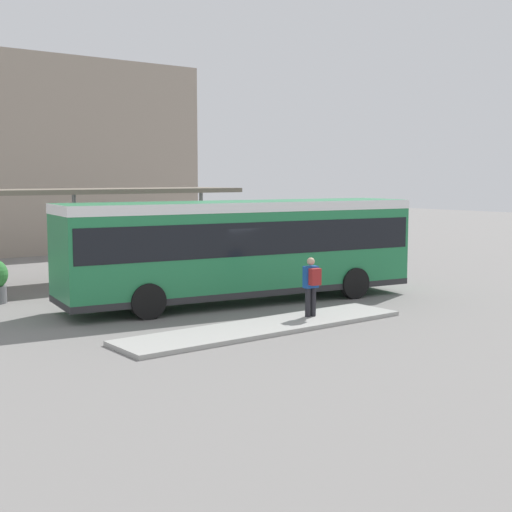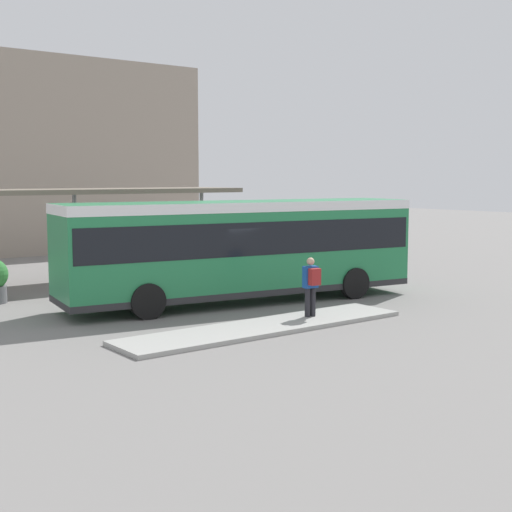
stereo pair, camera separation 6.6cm
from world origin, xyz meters
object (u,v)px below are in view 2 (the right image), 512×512
bicycle_yellow (361,260)px  bicycle_red (336,258)px  city_bus (242,244)px  bicycle_orange (347,258)px  pedestrian_waiting (311,283)px  potted_planter_far_side (174,264)px

bicycle_yellow → bicycle_red: (-0.29, 1.30, -0.01)m
city_bus → bicycle_orange: size_ratio=6.80×
pedestrian_waiting → potted_planter_far_side: bearing=3.2°
bicycle_red → bicycle_orange: bearing=-4.0°
bicycle_orange → potted_planter_far_side: (-8.81, 0.45, 0.35)m
city_bus → bicycle_red: (9.21, 5.22, -1.58)m
bicycle_orange → bicycle_red: bicycle_orange is taller
city_bus → pedestrian_waiting: size_ratio=7.14×
city_bus → bicycle_red: city_bus is taller
bicycle_orange → bicycle_red: size_ratio=1.17×
bicycle_yellow → bicycle_orange: 0.69m
bicycle_orange → potted_planter_far_side: size_ratio=1.24×
bicycle_orange → potted_planter_far_side: 8.83m
bicycle_yellow → city_bus: bearing=-60.5°
pedestrian_waiting → bicycle_yellow: 12.34m
bicycle_yellow → bicycle_red: bearing=-160.4°
potted_planter_far_side → bicycle_yellow: bearing=-6.9°
bicycle_yellow → bicycle_red: 1.34m
potted_planter_far_side → bicycle_orange: bearing=-2.9°
city_bus → bicycle_yellow: bearing=31.1°
bicycle_orange → potted_planter_far_side: bearing=82.8°
city_bus → potted_planter_far_side: size_ratio=8.44×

